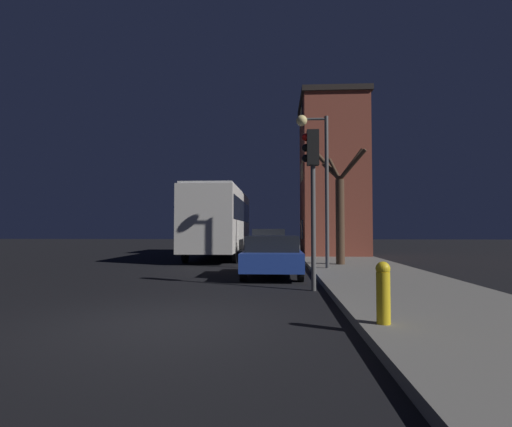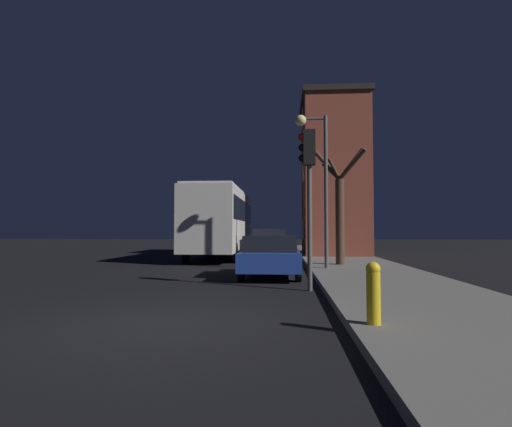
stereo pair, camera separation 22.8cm
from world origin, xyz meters
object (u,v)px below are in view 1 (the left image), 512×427
(streetlamp, at_px, (317,162))
(car_near_lane, at_px, (272,255))
(bare_tree, at_px, (340,207))
(car_mid_lane, at_px, (269,244))
(traffic_light, at_px, (312,175))
(bus, at_px, (220,218))
(fire_hydrant, at_px, (383,291))

(streetlamp, xyz_separation_m, car_near_lane, (-1.61, -1.51, -3.29))
(streetlamp, height_order, bare_tree, streetlamp)
(car_mid_lane, bearing_deg, streetlamp, -72.63)
(traffic_light, bearing_deg, bus, 109.38)
(car_near_lane, distance_m, fire_hydrant, 7.31)
(bare_tree, relative_size, bus, 0.48)
(traffic_light, bearing_deg, car_mid_lane, 97.19)
(bus, relative_size, car_mid_lane, 2.05)
(bus, bearing_deg, bare_tree, -43.76)
(streetlamp, xyz_separation_m, bus, (-4.61, 7.04, -1.82))
(traffic_light, distance_m, fire_hydrant, 4.80)
(traffic_light, relative_size, fire_hydrant, 4.49)
(car_near_lane, bearing_deg, bus, 109.32)
(car_near_lane, bearing_deg, streetlamp, 43.02)
(fire_hydrant, bearing_deg, traffic_light, 99.27)
(streetlamp, xyz_separation_m, car_mid_lane, (-1.90, 6.06, -3.18))
(bare_tree, xyz_separation_m, bus, (-5.67, 5.43, -0.29))
(streetlamp, relative_size, bare_tree, 1.19)
(traffic_light, height_order, car_mid_lane, traffic_light)
(fire_hydrant, bearing_deg, streetlamp, 90.74)
(bus, height_order, fire_hydrant, bus)
(bus, bearing_deg, fire_hydrant, -73.22)
(streetlamp, height_order, bus, streetlamp)
(bare_tree, height_order, bus, bare_tree)
(traffic_light, bearing_deg, bare_tree, 74.96)
(bus, relative_size, fire_hydrant, 10.70)
(bare_tree, relative_size, car_near_lane, 1.22)
(bare_tree, bearing_deg, traffic_light, -105.04)
(fire_hydrant, bearing_deg, bus, 106.78)
(streetlamp, relative_size, fire_hydrant, 6.18)
(car_near_lane, bearing_deg, bare_tree, 49.40)
(car_mid_lane, height_order, fire_hydrant, car_mid_lane)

